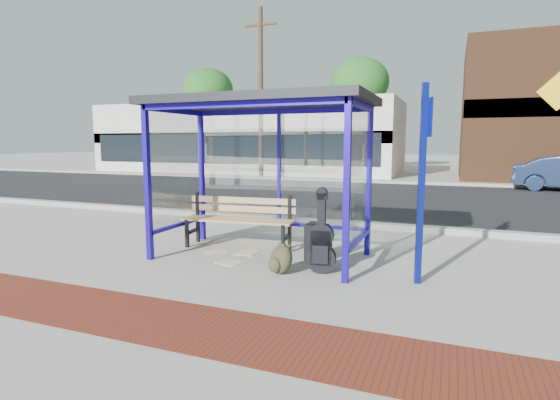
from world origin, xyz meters
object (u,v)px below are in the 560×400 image
at_px(bench, 239,217).
at_px(suitcase, 317,242).
at_px(guitar_bag, 321,244).
at_px(backpack, 280,260).

bearing_deg(bench, suitcase, -18.20).
height_order(bench, guitar_bag, guitar_bag).
xyz_separation_m(guitar_bag, suitcase, (-0.25, 0.61, -0.13)).
bearing_deg(guitar_bag, backpack, -159.96).
xyz_separation_m(bench, guitar_bag, (1.71, -0.93, -0.10)).
bearing_deg(bench, backpack, -50.08).
height_order(bench, suitcase, bench).
height_order(guitar_bag, backpack, guitar_bag).
bearing_deg(suitcase, bench, 165.02).
height_order(guitar_bag, suitcase, guitar_bag).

